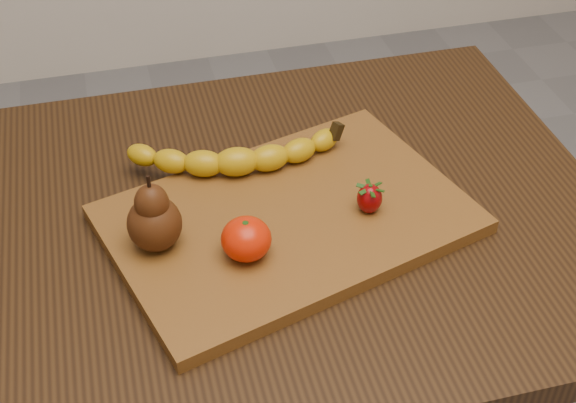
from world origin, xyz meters
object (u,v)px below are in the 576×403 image
object	(u,v)px
pear	(153,212)
mandarin	(246,239)
cutting_board	(288,219)
table	(241,271)

from	to	relation	value
pear	mandarin	distance (m)	0.12
cutting_board	pear	world-z (taller)	pear
table	cutting_board	bearing A→B (deg)	-25.87
table	mandarin	world-z (taller)	mandarin
table	mandarin	size ratio (longest dim) A/B	16.28
cutting_board	pear	xyz separation A→B (m)	(-0.17, -0.02, 0.06)
cutting_board	pear	size ratio (longest dim) A/B	4.29
table	mandarin	xyz separation A→B (m)	(-0.01, -0.09, 0.14)
pear	mandarin	xyz separation A→B (m)	(0.10, -0.05, -0.03)
table	pear	size ratio (longest dim) A/B	9.53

